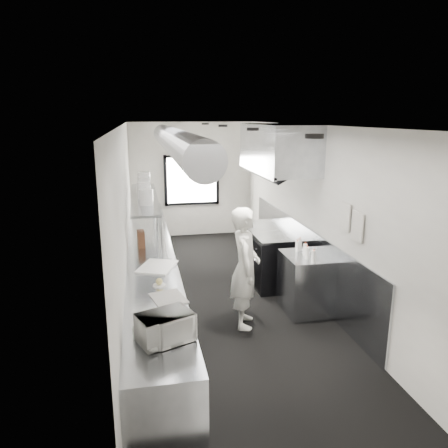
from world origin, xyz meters
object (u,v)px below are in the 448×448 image
line_cook (245,268)px  squeeze_bottle_d (297,246)px  range (271,254)px  cutting_board (157,267)px  pass_shelf (145,199)px  knife_block (141,239)px  squeeze_bottle_c (305,250)px  plate_stack_c (144,186)px  small_plate (159,285)px  deli_tub_b (144,326)px  plate_stack_b (144,190)px  squeeze_bottle_a (314,257)px  prep_counter (153,290)px  exhaust_hood (277,148)px  far_work_table (147,227)px  squeeze_bottle_b (307,253)px  bottle_station (305,283)px  deli_tub_a (140,332)px  microwave (165,327)px  plate_stack_d (144,181)px  squeeze_bottle_e (300,244)px  plate_stack_a (146,197)px

line_cook → squeeze_bottle_d: (0.94, 0.45, 0.12)m
range → cutting_board: size_ratio=2.75×
pass_shelf → knife_block: bearing=-97.1°
pass_shelf → line_cook: 2.45m
squeeze_bottle_c → plate_stack_c: bearing=140.5°
line_cook → small_plate: 1.32m
deli_tub_b → plate_stack_b: (0.08, 3.42, 0.76)m
small_plate → plate_stack_b: (-0.12, 2.31, 0.80)m
plate_stack_c → cutting_board: bearing=-87.0°
pass_shelf → squeeze_bottle_a: (2.31, -2.03, -0.54)m
prep_counter → knife_block: bearing=100.4°
range → plate_stack_b: 2.57m
knife_block → prep_counter: bearing=-84.4°
squeeze_bottle_d → line_cook: bearing=-154.1°
exhaust_hood → far_work_table: exhaust_hood is taller
range → cutting_board: (-2.12, -1.49, 0.44)m
line_cook → deli_tub_b: bearing=151.4°
prep_counter → squeeze_bottle_b: size_ratio=32.79×
squeeze_bottle_b → far_work_table: bearing=118.8°
bottle_station → line_cook: bearing=-165.9°
line_cook → deli_tub_a: 2.28m
microwave → plate_stack_d: plate_stack_d is taller
deli_tub_a → squeeze_bottle_d: squeeze_bottle_d is taller
line_cook → squeeze_bottle_e: size_ratio=9.01×
small_plate → squeeze_bottle_e: size_ratio=0.86×
bottle_station → squeeze_bottle_c: (-0.03, -0.01, 0.54)m
plate_stack_b → line_cook: bearing=-53.5°
squeeze_bottle_c → squeeze_bottle_d: (-0.05, 0.20, -0.01)m
squeeze_bottle_b → knife_block: bearing=155.0°
knife_block → plate_stack_a: size_ratio=1.04×
plate_stack_b → squeeze_bottle_d: size_ratio=1.64×
squeeze_bottle_b → squeeze_bottle_c: 0.16m
pass_shelf → squeeze_bottle_c: bearing=-36.4°
plate_stack_d → squeeze_bottle_a: (2.30, -2.66, -0.75)m
small_plate → squeeze_bottle_a: bearing=11.3°
deli_tub_b → cutting_board: (0.20, 1.78, -0.04)m
squeeze_bottle_a → squeeze_bottle_b: squeeze_bottle_b is taller
exhaust_hood → plate_stack_b: size_ratio=7.89×
deli_tub_b → plate_stack_a: 2.95m
bottle_station → knife_block: size_ratio=3.49×
pass_shelf → plate_stack_d: size_ratio=8.60×
squeeze_bottle_d → bottle_station: bearing=-68.3°
far_work_table → knife_block: (-0.14, -2.96, 0.58)m
deli_tub_b → line_cook: bearing=48.7°
cutting_board → squeeze_bottle_c: bearing=2.1°
cutting_board → plate_stack_d: bearing=92.3°
squeeze_bottle_c → squeeze_bottle_e: 0.26m
bottle_station → squeeze_bottle_c: 0.54m
line_cook → plate_stack_b: size_ratio=6.22×
bottle_station → squeeze_bottle_a: 0.63m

